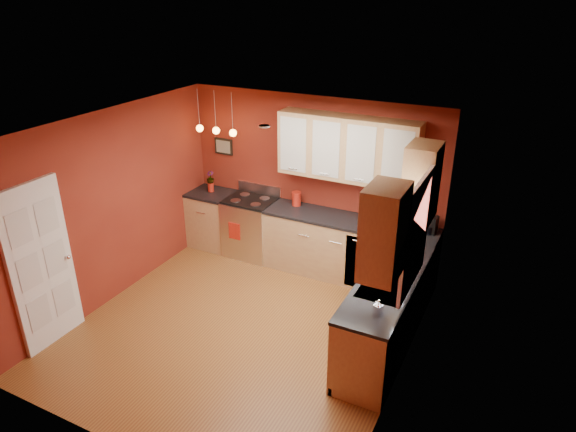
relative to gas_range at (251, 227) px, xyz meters
The scene contains 27 objects.
floor 2.08m from the gas_range, 62.94° to the right, with size 4.20×4.20×0.00m, color brown.
ceiling 2.93m from the gas_range, 62.94° to the right, with size 4.00×4.20×0.02m, color silver.
wall_back 1.27m from the gas_range, 18.02° to the left, with size 4.00×0.02×2.60m, color maroon.
wall_front 4.09m from the gas_range, 76.73° to the right, with size 4.00×0.02×2.60m, color maroon.
wall_left 2.25m from the gas_range, 120.95° to the right, with size 0.02×4.20×2.60m, color maroon.
wall_right 3.53m from the gas_range, 31.66° to the right, with size 0.02×4.20×2.60m, color maroon.
base_cabinets_back_left 0.73m from the gas_range, behind, with size 0.70×0.60×0.90m, color tan.
base_cabinets_back_right 1.65m from the gas_range, ahead, with size 2.54×0.60×0.90m, color tan.
base_cabinets_right 2.95m from the gas_range, 27.27° to the right, with size 0.60×2.10×0.90m, color tan.
counter_back_left 0.85m from the gas_range, behind, with size 0.70×0.62×0.04m, color black.
counter_back_right 1.71m from the gas_range, ahead, with size 2.54×0.62×0.04m, color black.
counter_right 2.98m from the gas_range, 27.27° to the right, with size 0.62×2.10×0.04m, color black.
gas_range is the anchor object (origin of this frame).
dishwasher_front 2.04m from the gas_range, ahead, with size 0.60×0.02×0.80m, color silver.
sink 3.05m from the gas_range, 29.78° to the right, with size 0.50×0.70×0.33m.
window 3.48m from the gas_range, 27.40° to the right, with size 0.06×1.02×1.22m.
door_left_wall 3.22m from the gas_range, 109.27° to the right, with size 0.12×0.82×2.05m.
upper_cabinets_back 2.12m from the gas_range, ahead, with size 2.00×0.35×0.90m, color tan.
upper_cabinets_right 3.45m from the gas_range, 28.26° to the right, with size 0.35×1.95×0.90m, color tan.
wall_picture 1.36m from the gas_range, 156.09° to the left, with size 0.32×0.03×0.26m, color black.
pendant_lights 1.62m from the gas_range, behind, with size 0.71×0.11×0.66m.
red_canister 0.94m from the gas_range, 10.84° to the left, with size 0.14×0.14×0.21m.
red_vase 0.93m from the gas_range, behind, with size 0.09×0.09×0.15m, color #AF2012.
flowers 1.03m from the gas_range, behind, with size 0.12×0.12×0.21m, color #AF2012.
coffee_maker 2.83m from the gas_range, ahead, with size 0.18×0.18×0.24m.
soap_pump 3.44m from the gas_range, 37.11° to the right, with size 0.08×0.08×0.17m, color white.
dish_towel 0.35m from the gas_range, 107.77° to the right, with size 0.20×0.01×0.27m, color #AF2012.
Camera 1 is at (2.92, -4.56, 4.02)m, focal length 32.00 mm.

